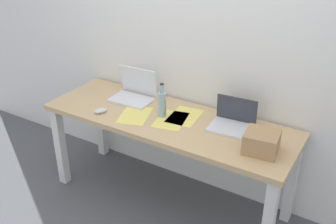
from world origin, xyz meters
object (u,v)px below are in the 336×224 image
at_px(laptop_left, 134,93).
at_px(desk, 168,130).
at_px(laptop_right, 232,122).
at_px(computer_mouse, 100,111).
at_px(beer_bottle, 162,104).
at_px(cardboard_box, 261,142).

bearing_deg(laptop_left, desk, -18.88).
distance_m(desk, laptop_left, 0.46).
relative_size(desk, laptop_left, 5.57).
distance_m(laptop_right, computer_mouse, 1.00).
height_order(desk, beer_bottle, beer_bottle).
bearing_deg(cardboard_box, laptop_right, 144.69).
distance_m(desk, computer_mouse, 0.54).
bearing_deg(laptop_right, beer_bottle, -167.06).
bearing_deg(desk, beer_bottle, -177.66).
distance_m(laptop_right, beer_bottle, 0.53).
bearing_deg(computer_mouse, cardboard_box, 30.15).
xyz_separation_m(laptop_right, cardboard_box, (0.28, -0.20, 0.03)).
bearing_deg(cardboard_box, desk, 173.81).
relative_size(desk, cardboard_box, 9.12).
bearing_deg(beer_bottle, cardboard_box, -5.65).
xyz_separation_m(laptop_left, cardboard_box, (1.15, -0.22, 0.01)).
relative_size(beer_bottle, computer_mouse, 2.66).
relative_size(laptop_left, cardboard_box, 1.64).
bearing_deg(cardboard_box, laptop_left, 169.17).
distance_m(desk, beer_bottle, 0.21).
xyz_separation_m(laptop_right, beer_bottle, (-0.51, -0.12, 0.06)).
bearing_deg(beer_bottle, desk, 2.34).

